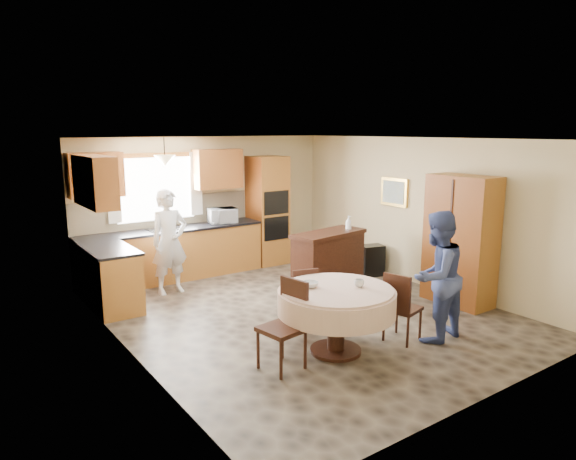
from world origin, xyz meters
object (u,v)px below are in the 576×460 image
(chair_right, at_px, (400,304))
(person_dining, at_px, (436,276))
(dining_table, at_px, (336,303))
(chair_left, at_px, (287,320))
(sideboard, at_px, (328,263))
(chair_back, at_px, (303,296))
(cupboard, at_px, (460,240))
(person_sink, at_px, (169,242))
(oven_tower, at_px, (268,210))

(chair_right, bearing_deg, person_dining, -128.06)
(chair_right, distance_m, person_dining, 0.57)
(dining_table, bearing_deg, chair_left, 177.72)
(person_dining, bearing_deg, chair_left, -19.05)
(sideboard, relative_size, person_dining, 0.79)
(sideboard, relative_size, chair_back, 1.52)
(cupboard, distance_m, person_dining, 1.59)
(chair_back, xyz_separation_m, chair_right, (0.76, -1.01, 0.02))
(sideboard, height_order, chair_right, sideboard)
(dining_table, bearing_deg, person_sink, 102.24)
(cupboard, bearing_deg, dining_table, -173.85)
(dining_table, distance_m, chair_back, 0.80)
(chair_left, xyz_separation_m, person_sink, (-0.02, 3.27, 0.30))
(chair_right, bearing_deg, chair_back, 22.68)
(chair_left, relative_size, person_dining, 0.61)
(sideboard, distance_m, person_sink, 2.60)
(chair_back, bearing_deg, chair_right, 141.63)
(sideboard, xyz_separation_m, chair_right, (-0.60, -2.12, 0.03))
(sideboard, height_order, person_sink, person_sink)
(person_sink, bearing_deg, chair_left, -93.85)
(sideboard, xyz_separation_m, person_sink, (-2.16, 1.40, 0.38))
(dining_table, relative_size, person_sink, 0.82)
(chair_left, bearing_deg, person_dining, 68.29)
(oven_tower, xyz_separation_m, sideboard, (-0.18, -2.10, -0.59))
(sideboard, height_order, cupboard, cupboard)
(dining_table, distance_m, chair_left, 0.70)
(sideboard, distance_m, person_dining, 2.35)
(chair_left, relative_size, person_sink, 0.59)
(dining_table, relative_size, chair_back, 1.62)
(chair_right, height_order, person_sink, person_sink)
(sideboard, xyz_separation_m, chair_back, (-1.36, -1.11, 0.01))
(person_dining, bearing_deg, dining_table, -24.45)
(oven_tower, relative_size, cupboard, 1.08)
(sideboard, distance_m, chair_left, 2.84)
(oven_tower, bearing_deg, dining_table, -112.12)
(oven_tower, height_order, cupboard, oven_tower)
(cupboard, xyz_separation_m, dining_table, (-2.69, -0.29, -0.36))
(chair_left, bearing_deg, dining_table, 78.75)
(oven_tower, xyz_separation_m, chair_back, (-1.54, -3.21, -0.58))
(chair_left, bearing_deg, oven_tower, 140.72)
(cupboard, xyz_separation_m, person_sink, (-3.41, 3.01, -0.13))
(sideboard, xyz_separation_m, person_dining, (-0.17, -2.31, 0.36))
(cupboard, height_order, chair_back, cupboard)
(person_sink, xyz_separation_m, person_dining, (1.99, -3.71, -0.02))
(person_dining, bearing_deg, person_sink, -68.14)
(chair_left, height_order, chair_back, chair_left)
(chair_back, distance_m, person_sink, 2.67)
(chair_left, bearing_deg, sideboard, 122.14)
(oven_tower, height_order, chair_back, oven_tower)
(dining_table, bearing_deg, cupboard, 6.15)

